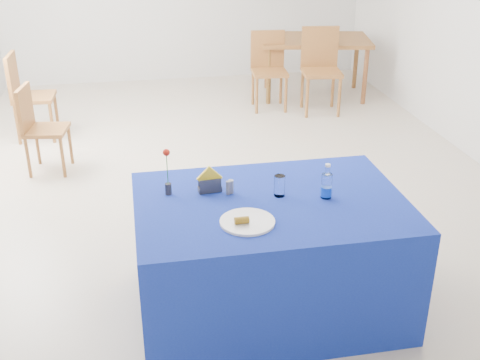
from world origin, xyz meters
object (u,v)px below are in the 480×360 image
object	(u,v)px
plate	(247,222)
chair_bg_left	(268,64)
oak_table	(315,44)
chair_win_b	(25,91)
chair_bg_right	(321,64)
blue_table	(270,255)
chair_win_a	(37,123)
water_bottle	(326,186)

from	to	relation	value
plate	chair_bg_left	size ratio (longest dim) A/B	0.33
oak_table	chair_win_b	xyz separation A→B (m)	(-3.46, -0.92, -0.15)
chair_bg_left	chair_bg_right	xyz separation A→B (m)	(0.58, -0.25, 0.04)
plate	blue_table	size ratio (longest dim) A/B	0.19
chair_win_a	chair_win_b	world-z (taller)	chair_win_b
chair_win_b	chair_win_a	bearing A→B (deg)	-164.05
chair_win_a	blue_table	bearing A→B (deg)	-137.43
plate	oak_table	distance (m)	4.87
chair_bg_left	chair_win_b	distance (m)	2.83
oak_table	chair_win_a	bearing A→B (deg)	-150.45
blue_table	oak_table	size ratio (longest dim) A/B	1.07
oak_table	chair_win_a	world-z (taller)	chair_win_a
chair_win_a	chair_win_b	size ratio (longest dim) A/B	0.90
blue_table	water_bottle	xyz separation A→B (m)	(0.33, -0.02, 0.45)
chair_bg_left	chair_win_a	world-z (taller)	chair_bg_left
oak_table	chair_bg_right	size ratio (longest dim) A/B	1.50
water_bottle	chair_win_b	world-z (taller)	water_bottle
water_bottle	chair_win_b	bearing A→B (deg)	122.82
oak_table	chair_win_b	world-z (taller)	chair_win_b
chair_bg_left	chair_bg_right	bearing A→B (deg)	-18.71
plate	chair_bg_left	world-z (taller)	chair_bg_left
plate	water_bottle	distance (m)	0.57
plate	blue_table	world-z (taller)	plate
plate	chair_win_a	world-z (taller)	chair_win_a
plate	water_bottle	size ratio (longest dim) A/B	1.42
oak_table	chair_bg_left	world-z (taller)	chair_bg_left
chair_bg_left	chair_bg_right	distance (m)	0.63
water_bottle	chair_win_b	distance (m)	4.05
water_bottle	chair_bg_left	xyz separation A→B (m)	(0.58, 3.98, -0.30)
blue_table	chair_bg_right	bearing A→B (deg)	68.06
water_bottle	chair_bg_left	world-z (taller)	water_bottle
oak_table	blue_table	bearing A→B (deg)	-110.49
chair_bg_right	chair_win_a	bearing A→B (deg)	-150.99
plate	oak_table	world-z (taller)	plate
oak_table	chair_bg_right	bearing A→B (deg)	-100.59
chair_win_b	water_bottle	bearing A→B (deg)	-144.70
plate	chair_bg_left	xyz separation A→B (m)	(1.11, 4.20, -0.23)
chair_bg_right	oak_table	bearing A→B (deg)	86.54
chair_win_b	blue_table	bearing A→B (deg)	-148.71
water_bottle	oak_table	world-z (taller)	water_bottle
chair_bg_right	chair_win_a	world-z (taller)	chair_bg_right
chair_win_a	water_bottle	bearing A→B (deg)	-132.59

